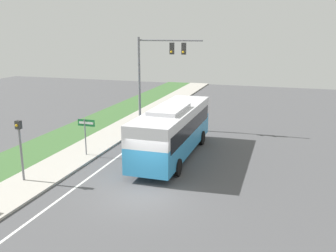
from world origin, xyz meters
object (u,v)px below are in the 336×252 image
object	(u,v)px
pedestrian_signal	(20,141)
street_sign	(86,130)
signal_gantry	(156,66)
bus	(173,128)

from	to	relation	value
pedestrian_signal	street_sign	world-z (taller)	pedestrian_signal
signal_gantry	pedestrian_signal	bearing A→B (deg)	-103.24
bus	signal_gantry	bearing A→B (deg)	117.66
signal_gantry	street_sign	world-z (taller)	signal_gantry
bus	pedestrian_signal	size ratio (longest dim) A/B	2.97
signal_gantry	street_sign	xyz separation A→B (m)	(-1.92, -8.09, -3.43)
pedestrian_signal	signal_gantry	bearing A→B (deg)	76.76
bus	street_sign	world-z (taller)	bus
pedestrian_signal	bus	bearing A→B (deg)	45.47
pedestrian_signal	street_sign	xyz separation A→B (m)	(1.11, 4.81, -0.53)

